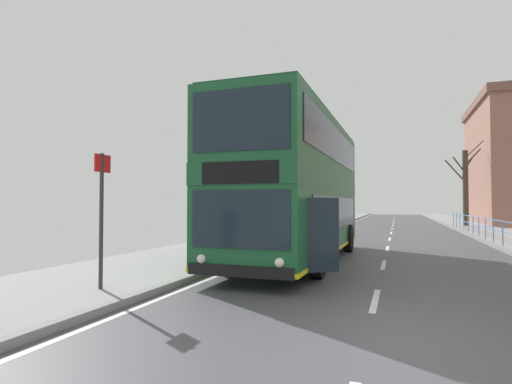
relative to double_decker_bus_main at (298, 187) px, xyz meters
The scene contains 5 objects.
ground 7.95m from the double_decker_bus_main, 75.52° to the right, with size 15.80×140.00×0.20m.
double_decker_bus_main is the anchor object (origin of this frame).
pedestrian_railing_far_kerb 9.46m from the double_decker_bus_main, 40.75° to the left, with size 0.05×31.28×1.04m.
bus_stop_sign_near 6.73m from the double_decker_bus_main, 112.76° to the right, with size 0.08×0.44×2.72m.
bare_tree_far_00 24.25m from the double_decker_bus_main, 70.47° to the left, with size 2.84×2.07×6.61m.
Camera 1 is at (0.43, -5.55, 1.84)m, focal length 28.59 mm.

